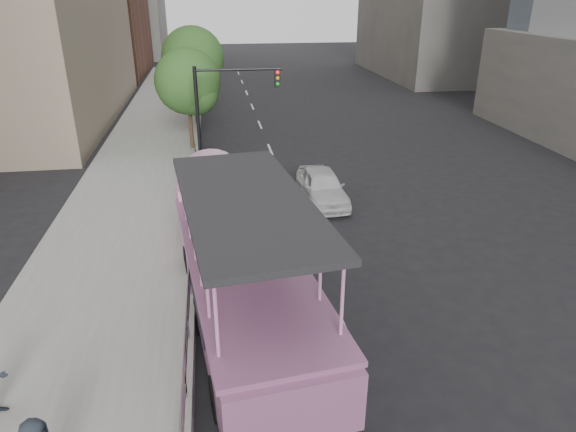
% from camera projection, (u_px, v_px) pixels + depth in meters
% --- Properties ---
extents(ground, '(160.00, 160.00, 0.00)m').
position_uv_depth(ground, '(300.00, 305.00, 15.02)').
color(ground, black).
extents(sidewalk, '(5.50, 80.00, 0.30)m').
position_uv_depth(sidewalk, '(138.00, 190.00, 23.22)').
color(sidewalk, '#A1A19B').
rests_on(sidewalk, ground).
extents(kerb_wall, '(0.24, 30.00, 0.36)m').
position_uv_depth(kerb_wall, '(192.00, 265.00, 16.21)').
color(kerb_wall, '#AEAEA9').
rests_on(kerb_wall, sidewalk).
extents(guardrail, '(0.07, 22.00, 0.71)m').
position_uv_depth(guardrail, '(191.00, 246.00, 15.94)').
color(guardrail, '#A7A8AC').
rests_on(guardrail, kerb_wall).
extents(duck_boat, '(4.18, 11.84, 3.85)m').
position_uv_depth(duck_boat, '(238.00, 256.00, 14.75)').
color(duck_boat, black).
rests_on(duck_boat, ground).
extents(car, '(1.85, 4.27, 1.44)m').
position_uv_depth(car, '(322.00, 186.00, 22.01)').
color(car, silver).
rests_on(car, ground).
extents(parking_sign, '(0.16, 0.57, 2.59)m').
position_uv_depth(parking_sign, '(206.00, 218.00, 16.72)').
color(parking_sign, black).
rests_on(parking_sign, ground).
extents(traffic_signal, '(4.20, 0.32, 5.20)m').
position_uv_depth(traffic_signal, '(222.00, 102.00, 24.68)').
color(traffic_signal, black).
rests_on(traffic_signal, ground).
extents(street_tree_near, '(3.52, 3.52, 5.72)m').
position_uv_depth(street_tree_near, '(190.00, 84.00, 27.43)').
color(street_tree_near, '#342317').
rests_on(street_tree_near, ground).
extents(street_tree_far, '(3.97, 3.97, 6.45)m').
position_uv_depth(street_tree_far, '(194.00, 61.00, 32.69)').
color(street_tree_far, '#342317').
rests_on(street_tree_far, ground).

